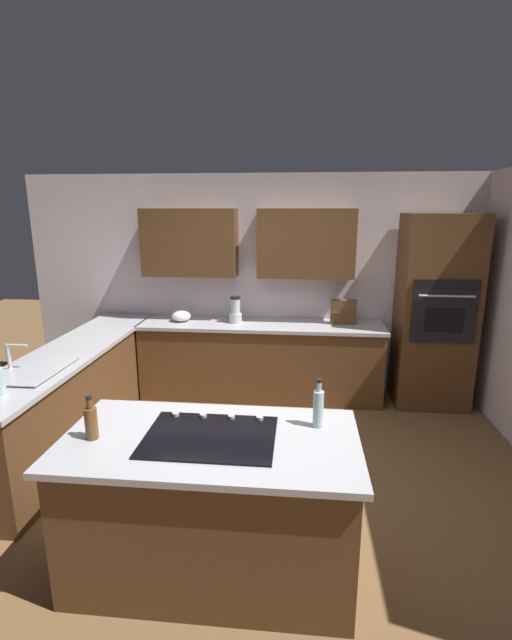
{
  "coord_description": "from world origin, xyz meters",
  "views": [
    {
      "loc": [
        -0.35,
        3.32,
        2.2
      ],
      "look_at": [
        0.07,
        -0.87,
        1.15
      ],
      "focal_mm": 25.16,
      "sensor_mm": 36.0,
      "label": 1
    }
  ],
  "objects_px": {
    "blender": "(235,311)",
    "oil_bottle": "(91,422)",
    "mixing_bowl": "(181,316)",
    "wall_oven": "(435,312)",
    "cooktop": "(210,436)",
    "sink_unit": "(32,369)",
    "second_bottle": "(318,407)",
    "spice_rack": "(343,312)"
  },
  "relations": [
    {
      "from": "sink_unit",
      "to": "second_bottle",
      "type": "relative_size",
      "value": 2.26
    },
    {
      "from": "blender",
      "to": "oil_bottle",
      "type": "xyz_separation_m",
      "value": [
        0.44,
        2.79,
        -0.03
      ]
    },
    {
      "from": "mixing_bowl",
      "to": "second_bottle",
      "type": "bearing_deg",
      "value": 121.28
    },
    {
      "from": "sink_unit",
      "to": "oil_bottle",
      "type": "distance_m",
      "value": 1.42
    },
    {
      "from": "wall_oven",
      "to": "oil_bottle",
      "type": "height_order",
      "value": "wall_oven"
    },
    {
      "from": "wall_oven",
      "to": "cooktop",
      "type": "bearing_deg",
      "value": 53.3
    },
    {
      "from": "cooktop",
      "to": "second_bottle",
      "type": "relative_size",
      "value": 2.46
    },
    {
      "from": "wall_oven",
      "to": "cooktop",
      "type": "relative_size",
      "value": 2.83
    },
    {
      "from": "cooktop",
      "to": "mixing_bowl",
      "type": "bearing_deg",
      "value": -71.73
    },
    {
      "from": "cooktop",
      "to": "second_bottle",
      "type": "distance_m",
      "value": 0.67
    },
    {
      "from": "second_bottle",
      "to": "mixing_bowl",
      "type": "bearing_deg",
      "value": -58.72
    },
    {
      "from": "sink_unit",
      "to": "spice_rack",
      "type": "distance_m",
      "value": 3.26
    },
    {
      "from": "blender",
      "to": "sink_unit",
      "type": "bearing_deg",
      "value": 51.21
    },
    {
      "from": "mixing_bowl",
      "to": "spice_rack",
      "type": "relative_size",
      "value": 0.78
    },
    {
      "from": "blender",
      "to": "mixing_bowl",
      "type": "relative_size",
      "value": 1.37
    },
    {
      "from": "oil_bottle",
      "to": "second_bottle",
      "type": "bearing_deg",
      "value": -167.96
    },
    {
      "from": "second_bottle",
      "to": "blender",
      "type": "bearing_deg",
      "value": -70.79
    },
    {
      "from": "blender",
      "to": "oil_bottle",
      "type": "distance_m",
      "value": 2.82
    },
    {
      "from": "mixing_bowl",
      "to": "second_bottle",
      "type": "xyz_separation_m",
      "value": [
        -1.52,
        2.51,
        0.06
      ]
    },
    {
      "from": "wall_oven",
      "to": "blender",
      "type": "relative_size",
      "value": 6.94
    },
    {
      "from": "cooktop",
      "to": "blender",
      "type": "distance_m",
      "value": 2.72
    },
    {
      "from": "wall_oven",
      "to": "second_bottle",
      "type": "bearing_deg",
      "value": 61.11
    },
    {
      "from": "sink_unit",
      "to": "mixing_bowl",
      "type": "relative_size",
      "value": 3.1
    },
    {
      "from": "sink_unit",
      "to": "blender",
      "type": "relative_size",
      "value": 2.26
    },
    {
      "from": "wall_oven",
      "to": "cooktop",
      "type": "xyz_separation_m",
      "value": [
        2.01,
        2.69,
        -0.17
      ]
    },
    {
      "from": "sink_unit",
      "to": "spice_rack",
      "type": "xyz_separation_m",
      "value": [
        -2.68,
        -1.85,
        0.12
      ]
    },
    {
      "from": "wall_oven",
      "to": "second_bottle",
      "type": "xyz_separation_m",
      "value": [
        1.38,
        2.49,
        -0.05
      ]
    },
    {
      "from": "wall_oven",
      "to": "sink_unit",
      "type": "height_order",
      "value": "wall_oven"
    },
    {
      "from": "spice_rack",
      "to": "blender",
      "type": "bearing_deg",
      "value": 3.17
    },
    {
      "from": "cooktop",
      "to": "oil_bottle",
      "type": "bearing_deg",
      "value": 6.88
    },
    {
      "from": "sink_unit",
      "to": "oil_bottle",
      "type": "relative_size",
      "value": 2.61
    },
    {
      "from": "spice_rack",
      "to": "cooktop",
      "type": "bearing_deg",
      "value": 70.07
    },
    {
      "from": "wall_oven",
      "to": "mixing_bowl",
      "type": "distance_m",
      "value": 2.9
    },
    {
      "from": "blender",
      "to": "oil_bottle",
      "type": "height_order",
      "value": "blender"
    },
    {
      "from": "wall_oven",
      "to": "oil_bottle",
      "type": "distance_m",
      "value": 3.86
    },
    {
      "from": "mixing_bowl",
      "to": "spice_rack",
      "type": "xyz_separation_m",
      "value": [
        -1.9,
        -0.07,
        0.08
      ]
    },
    {
      "from": "oil_bottle",
      "to": "mixing_bowl",
      "type": "bearing_deg",
      "value": -85.62
    },
    {
      "from": "blender",
      "to": "mixing_bowl",
      "type": "bearing_deg",
      "value": 0.0
    },
    {
      "from": "cooktop",
      "to": "second_bottle",
      "type": "bearing_deg",
      "value": -162.6
    },
    {
      "from": "oil_bottle",
      "to": "second_bottle",
      "type": "height_order",
      "value": "second_bottle"
    },
    {
      "from": "wall_oven",
      "to": "cooktop",
      "type": "distance_m",
      "value": 3.36
    },
    {
      "from": "mixing_bowl",
      "to": "oil_bottle",
      "type": "bearing_deg",
      "value": 94.38
    }
  ]
}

